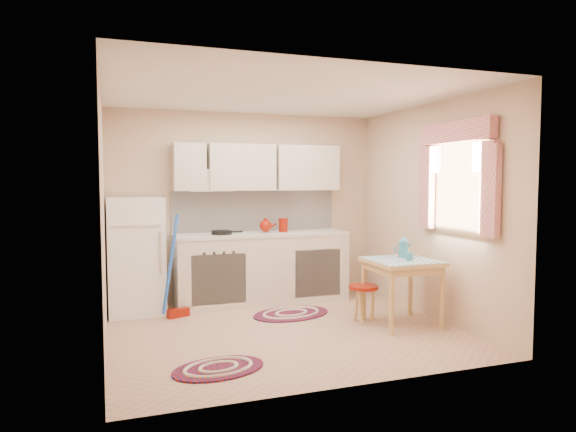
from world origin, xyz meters
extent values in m
plane|color=tan|center=(0.00, 0.00, 0.00)|extent=(3.60, 3.60, 0.00)
cube|color=silver|center=(0.00, 0.00, 2.50)|extent=(3.60, 3.20, 0.04)
cube|color=tan|center=(0.00, 1.60, 1.25)|extent=(3.60, 0.04, 2.50)
cube|color=tan|center=(0.00, -1.60, 1.25)|extent=(3.60, 0.04, 2.50)
cube|color=tan|center=(-1.80, 0.00, 1.25)|extent=(0.04, 3.20, 2.50)
cube|color=tan|center=(1.80, 0.00, 1.25)|extent=(0.04, 3.20, 2.50)
cube|color=silver|center=(0.12, 1.59, 1.20)|extent=(2.25, 0.03, 0.55)
cube|color=beige|center=(0.12, 1.44, 1.77)|extent=(2.25, 0.33, 0.60)
cube|color=white|center=(1.78, -0.55, 1.55)|extent=(0.04, 0.85, 0.95)
cube|color=white|center=(-1.45, 1.25, 0.70)|extent=(0.65, 0.60, 1.40)
cube|color=beige|center=(0.13, 1.30, 0.44)|extent=(2.25, 0.60, 0.88)
cube|color=silver|center=(0.13, 1.30, 0.90)|extent=(2.27, 0.62, 0.04)
cylinder|color=black|center=(-0.41, 1.25, 0.94)|extent=(0.27, 0.27, 0.05)
cylinder|color=maroon|center=(0.43, 1.30, 1.00)|extent=(0.12, 0.12, 0.16)
cube|color=tan|center=(1.31, -0.22, 0.36)|extent=(0.72, 0.72, 0.72)
cylinder|color=maroon|center=(0.94, -0.01, 0.21)|extent=(0.41, 0.41, 0.42)
cylinder|color=teal|center=(1.33, -0.32, 0.77)|extent=(0.10, 0.10, 0.10)
camera|label=1|loc=(-1.75, -5.11, 1.60)|focal=32.00mm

